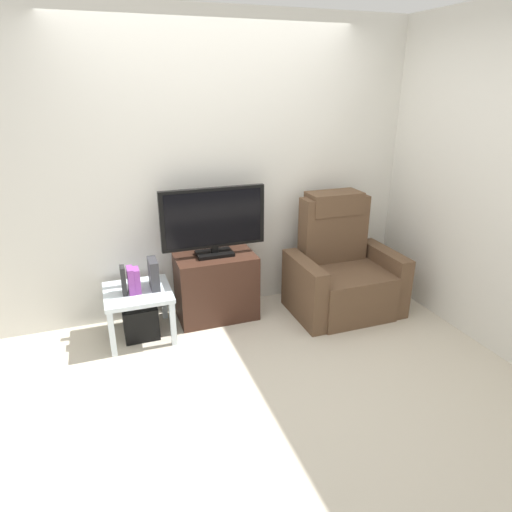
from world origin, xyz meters
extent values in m
plane|color=beige|center=(0.00, 0.00, 0.00)|extent=(6.40, 6.40, 0.00)
cube|color=silver|center=(0.00, 1.13, 1.30)|extent=(6.40, 0.06, 2.60)
cube|color=silver|center=(1.88, 0.00, 1.30)|extent=(0.06, 4.48, 2.60)
cube|color=#3D2319|center=(-0.08, 0.87, 0.30)|extent=(0.70, 0.41, 0.60)
cube|color=black|center=(-0.08, 0.67, 0.42)|extent=(0.65, 0.02, 0.02)
cube|color=black|center=(-0.08, 0.72, 0.46)|extent=(0.34, 0.11, 0.04)
cube|color=black|center=(-0.08, 0.89, 0.62)|extent=(0.32, 0.20, 0.03)
cube|color=black|center=(-0.08, 0.89, 0.66)|extent=(0.06, 0.04, 0.05)
cube|color=black|center=(-0.08, 0.89, 0.94)|extent=(0.91, 0.05, 0.52)
cube|color=black|center=(-0.08, 0.86, 0.94)|extent=(0.84, 0.01, 0.47)
cube|color=brown|center=(1.07, 0.57, 0.21)|extent=(0.70, 0.72, 0.42)
cube|color=brown|center=(1.07, 0.84, 0.73)|extent=(0.64, 0.20, 0.62)
cube|color=brown|center=(1.07, 0.86, 0.98)|extent=(0.50, 0.26, 0.20)
cube|color=brown|center=(0.65, 0.57, 0.28)|extent=(0.14, 0.68, 0.56)
cube|color=brown|center=(1.49, 0.57, 0.28)|extent=(0.14, 0.68, 0.56)
cube|color=silver|center=(-0.78, 0.77, 0.40)|extent=(0.54, 0.54, 0.04)
cube|color=silver|center=(-1.02, 0.53, 0.19)|extent=(0.04, 0.04, 0.38)
cube|color=silver|center=(-0.54, 0.53, 0.19)|extent=(0.04, 0.04, 0.38)
cube|color=silver|center=(-1.02, 1.00, 0.19)|extent=(0.04, 0.04, 0.38)
cube|color=silver|center=(-0.54, 1.00, 0.19)|extent=(0.04, 0.04, 0.38)
cube|color=black|center=(-0.78, 0.77, 0.14)|extent=(0.28, 0.28, 0.28)
cube|color=#262626|center=(-0.88, 0.75, 0.54)|extent=(0.04, 0.11, 0.24)
cube|color=purple|center=(-0.82, 0.75, 0.53)|extent=(0.05, 0.14, 0.22)
cube|color=purple|center=(-0.77, 0.75, 0.52)|extent=(0.04, 0.13, 0.20)
cube|color=#333338|center=(-0.63, 0.78, 0.55)|extent=(0.07, 0.20, 0.25)
camera|label=1|loc=(-0.98, -2.70, 2.03)|focal=31.34mm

